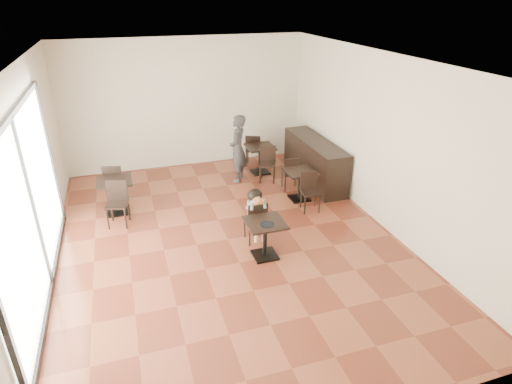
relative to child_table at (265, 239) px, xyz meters
name	(u,v)px	position (x,y,z in m)	size (l,w,h in m)	color
floor	(228,239)	(-0.47, 0.72, -0.34)	(6.00, 8.00, 0.01)	brown
ceiling	(222,60)	(-0.47, 0.72, 2.86)	(6.00, 8.00, 0.01)	white
wall_back	(186,104)	(-0.47, 4.72, 1.26)	(6.00, 0.01, 3.20)	silver
wall_front	(336,312)	(-0.47, -3.28, 1.26)	(6.00, 0.01, 3.20)	silver
wall_left	(30,180)	(-3.47, 0.72, 1.26)	(0.01, 8.00, 3.20)	silver
wall_right	(380,141)	(2.53, 0.72, 1.26)	(0.01, 8.00, 3.20)	silver
storefront_window	(30,206)	(-3.44, 0.22, 1.06)	(0.04, 4.50, 2.60)	white
child_table	(265,239)	(0.00, 0.00, 0.00)	(0.64, 0.64, 0.68)	black
child_chair	(255,221)	(0.00, 0.55, 0.07)	(0.37, 0.37, 0.81)	black
child	(255,215)	(0.00, 0.55, 0.17)	(0.37, 0.51, 1.02)	gray
plate	(267,224)	(0.00, -0.10, 0.34)	(0.23, 0.23, 0.01)	black
pizza_slice	(258,201)	(0.00, 0.36, 0.55)	(0.24, 0.18, 0.05)	tan
adult_patron	(238,149)	(0.44, 3.27, 0.47)	(0.59, 0.38, 1.61)	#323236
cafe_table_mid	(300,185)	(1.44, 1.88, 0.00)	(0.64, 0.64, 0.67)	black
cafe_table_left	(117,196)	(-2.36, 2.46, 0.03)	(0.69, 0.69, 0.73)	black
cafe_table_back	(260,159)	(1.09, 3.57, 0.01)	(0.66, 0.66, 0.70)	black
chair_mid_a	(290,173)	(1.44, 2.43, 0.07)	(0.36, 0.36, 0.81)	black
chair_mid_b	(311,193)	(1.44, 1.33, 0.07)	(0.36, 0.36, 0.81)	black
chair_left_a	(116,182)	(-2.36, 3.01, 0.10)	(0.39, 0.39, 0.87)	black
chair_left_b	(117,205)	(-2.36, 1.91, 0.10)	(0.39, 0.39, 0.87)	black
chair_back_a	(253,150)	(1.09, 4.12, 0.08)	(0.38, 0.38, 0.84)	black
chair_back_b	(267,165)	(1.09, 3.02, 0.08)	(0.38, 0.38, 0.84)	black
service_counter	(315,161)	(2.18, 2.72, 0.16)	(0.60, 2.40, 1.00)	black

